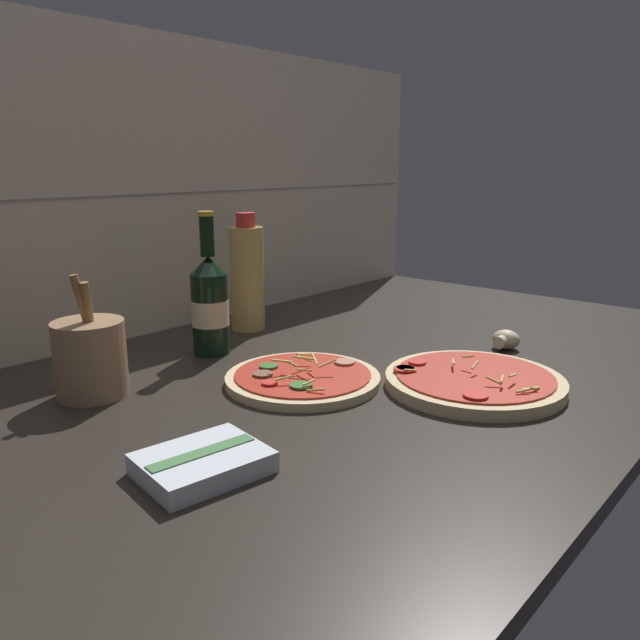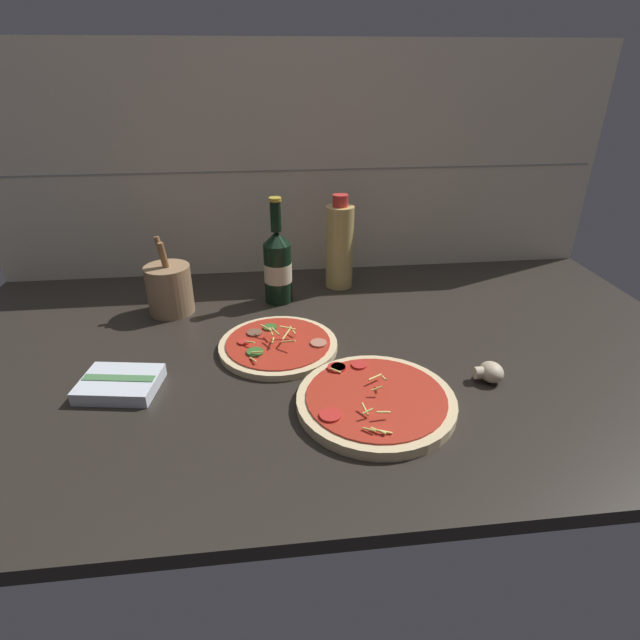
{
  "view_description": "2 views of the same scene",
  "coord_description": "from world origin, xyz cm",
  "px_view_note": "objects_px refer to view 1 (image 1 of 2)",
  "views": [
    {
      "loc": [
        -76.73,
        -60.24,
        36.02
      ],
      "look_at": [
        -1.71,
        4.64,
        10.86
      ],
      "focal_mm": 35.0,
      "sensor_mm": 36.0,
      "label": 1
    },
    {
      "loc": [
        -10.57,
        -86.49,
        54.77
      ],
      "look_at": [
        -0.37,
        2.12,
        8.5
      ],
      "focal_mm": 28.0,
      "sensor_mm": 36.0,
      "label": 2
    }
  ],
  "objects_px": {
    "beer_bottle": "(210,303)",
    "mushroom_left": "(506,340)",
    "utensil_crock": "(91,358)",
    "pizza_far": "(303,378)",
    "dish_towel": "(203,463)",
    "oil_bottle": "(247,276)",
    "pizza_near": "(474,381)"
  },
  "relations": [
    {
      "from": "beer_bottle",
      "to": "mushroom_left",
      "type": "xyz_separation_m",
      "value": [
        0.37,
        -0.39,
        -0.07
      ]
    },
    {
      "from": "utensil_crock",
      "to": "pizza_far",
      "type": "bearing_deg",
      "value": -39.89
    },
    {
      "from": "beer_bottle",
      "to": "utensil_crock",
      "type": "distance_m",
      "value": 0.26
    },
    {
      "from": "pizza_far",
      "to": "utensil_crock",
      "type": "bearing_deg",
      "value": 140.11
    },
    {
      "from": "pizza_far",
      "to": "dish_towel",
      "type": "height_order",
      "value": "pizza_far"
    },
    {
      "from": "mushroom_left",
      "to": "utensil_crock",
      "type": "xyz_separation_m",
      "value": [
        -0.62,
        0.36,
        0.04
      ]
    },
    {
      "from": "utensil_crock",
      "to": "oil_bottle",
      "type": "bearing_deg",
      "value": 14.75
    },
    {
      "from": "pizza_near",
      "to": "utensil_crock",
      "type": "relative_size",
      "value": 1.48
    },
    {
      "from": "pizza_near",
      "to": "mushroom_left",
      "type": "relative_size",
      "value": 5.08
    },
    {
      "from": "pizza_far",
      "to": "dish_towel",
      "type": "relative_size",
      "value": 1.63
    },
    {
      "from": "pizza_near",
      "to": "utensil_crock",
      "type": "distance_m",
      "value": 0.57
    },
    {
      "from": "oil_bottle",
      "to": "dish_towel",
      "type": "height_order",
      "value": "oil_bottle"
    },
    {
      "from": "pizza_far",
      "to": "oil_bottle",
      "type": "xyz_separation_m",
      "value": [
        0.17,
        0.31,
        0.1
      ]
    },
    {
      "from": "pizza_near",
      "to": "beer_bottle",
      "type": "bearing_deg",
      "value": 108.13
    },
    {
      "from": "oil_bottle",
      "to": "mushroom_left",
      "type": "height_order",
      "value": "oil_bottle"
    },
    {
      "from": "pizza_near",
      "to": "dish_towel",
      "type": "distance_m",
      "value": 0.45
    },
    {
      "from": "pizza_far",
      "to": "oil_bottle",
      "type": "distance_m",
      "value": 0.37
    },
    {
      "from": "mushroom_left",
      "to": "utensil_crock",
      "type": "bearing_deg",
      "value": 149.98
    },
    {
      "from": "oil_bottle",
      "to": "mushroom_left",
      "type": "distance_m",
      "value": 0.52
    },
    {
      "from": "beer_bottle",
      "to": "pizza_far",
      "type": "bearing_deg",
      "value": -92.84
    },
    {
      "from": "pizza_far",
      "to": "utensil_crock",
      "type": "distance_m",
      "value": 0.32
    },
    {
      "from": "pizza_near",
      "to": "mushroom_left",
      "type": "xyz_separation_m",
      "value": [
        0.22,
        0.05,
        0.01
      ]
    },
    {
      "from": "oil_bottle",
      "to": "dish_towel",
      "type": "xyz_separation_m",
      "value": [
        -0.46,
        -0.42,
        -0.1
      ]
    },
    {
      "from": "beer_bottle",
      "to": "mushroom_left",
      "type": "relative_size",
      "value": 4.75
    },
    {
      "from": "beer_bottle",
      "to": "mushroom_left",
      "type": "bearing_deg",
      "value": -46.65
    },
    {
      "from": "utensil_crock",
      "to": "dish_towel",
      "type": "height_order",
      "value": "utensil_crock"
    },
    {
      "from": "beer_bottle",
      "to": "dish_towel",
      "type": "bearing_deg",
      "value": -130.83
    },
    {
      "from": "mushroom_left",
      "to": "pizza_far",
      "type": "bearing_deg",
      "value": 157.44
    },
    {
      "from": "oil_bottle",
      "to": "utensil_crock",
      "type": "relative_size",
      "value": 1.3
    },
    {
      "from": "mushroom_left",
      "to": "dish_towel",
      "type": "relative_size",
      "value": 0.36
    },
    {
      "from": "utensil_crock",
      "to": "mushroom_left",
      "type": "bearing_deg",
      "value": -30.02
    },
    {
      "from": "pizza_far",
      "to": "beer_bottle",
      "type": "height_order",
      "value": "beer_bottle"
    }
  ]
}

